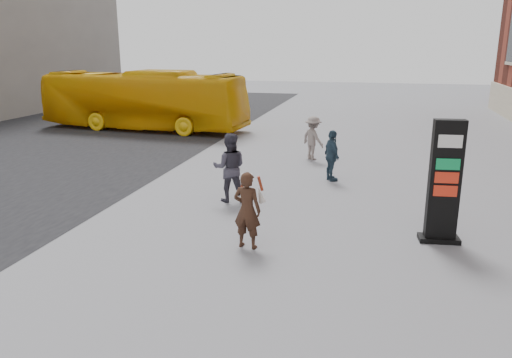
% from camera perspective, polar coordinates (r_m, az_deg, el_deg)
% --- Properties ---
extents(ground, '(100.00, 100.00, 0.00)m').
position_cam_1_polar(ground, '(10.54, 2.14, -8.70)').
color(ground, '#9E9EA3').
extents(info_pylon, '(0.92, 0.52, 2.74)m').
position_cam_1_polar(info_pylon, '(11.56, 20.73, -0.36)').
color(info_pylon, black).
rests_on(info_pylon, ground).
extents(woman, '(0.70, 0.65, 1.69)m').
position_cam_1_polar(woman, '(10.64, -1.00, -3.46)').
color(woman, '#311F12').
rests_on(woman, ground).
extents(bus, '(10.95, 3.45, 3.00)m').
position_cam_1_polar(bus, '(26.39, -12.76, 8.78)').
color(bus, '#E3A80B').
rests_on(bus, road).
extents(pedestrian_a, '(1.09, 0.94, 1.92)m').
position_cam_1_polar(pedestrian_a, '(13.82, -3.03, 1.31)').
color(pedestrian_a, '#383541').
rests_on(pedestrian_a, ground).
extents(pedestrian_b, '(1.20, 1.18, 1.65)m').
position_cam_1_polar(pedestrian_b, '(19.05, 6.53, 4.67)').
color(pedestrian_b, gray).
rests_on(pedestrian_b, ground).
extents(pedestrian_c, '(0.81, 1.04, 1.64)m').
position_cam_1_polar(pedestrian_c, '(16.11, 8.66, 2.65)').
color(pedestrian_c, '#2B4152').
rests_on(pedestrian_c, ground).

